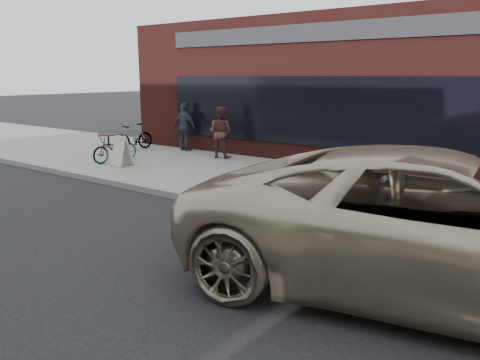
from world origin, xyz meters
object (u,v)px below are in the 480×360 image
cafe_patron_left (220,132)px  cafe_patron_right (185,127)px  bicycle_rear (134,137)px  bicycle_front (115,148)px  cafe_table (108,135)px  minivan (445,226)px  motorcycle (332,222)px  sandwich_sign (122,151)px

cafe_patron_left → cafe_patron_right: bearing=-19.2°
bicycle_rear → cafe_patron_right: size_ratio=0.92×
bicycle_front → cafe_table: bearing=148.5°
minivan → cafe_patron_right: (-9.86, 6.00, 0.07)m
motorcycle → minivan: 1.70m
motorcycle → bicycle_rear: motorcycle is taller
bicycle_rear → cafe_patron_left: cafe_patron_left is taller
cafe_patron_left → cafe_table: bearing=-3.0°
minivan → bicycle_rear: (-11.45, 5.09, -0.30)m
cafe_table → minivan: bearing=-21.8°
bicycle_front → cafe_table: size_ratio=2.00×
motorcycle → cafe_patron_right: size_ratio=1.27×
cafe_patron_right → cafe_patron_left: bearing=170.7°
bicycle_rear → cafe_table: bicycle_rear is taller
bicycle_rear → sandwich_sign: bearing=-41.3°
sandwich_sign → cafe_patron_right: bearing=104.5°
cafe_table → cafe_patron_left: (5.00, 0.43, 0.41)m
sandwich_sign → cafe_patron_left: size_ratio=0.53×
bicycle_front → cafe_patron_left: (2.14, 2.44, 0.41)m
minivan → motorcycle: bearing=68.4°
sandwich_sign → cafe_patron_left: 3.14m
motorcycle → cafe_table: (-11.36, 4.89, -0.02)m
bicycle_front → cafe_patron_right: size_ratio=0.93×
bicycle_rear → cafe_patron_right: bearing=36.9°
sandwich_sign → cafe_patron_left: bearing=69.1°
minivan → bicycle_front: size_ratio=4.27×
bicycle_front → sandwich_sign: (0.65, -0.29, 0.03)m
minivan → cafe_patron_right: bearing=47.8°
minivan → bicycle_front: minivan is taller
bicycle_front → sandwich_sign: sandwich_sign is taller
sandwich_sign → cafe_table: sandwich_sign is taller
bicycle_front → cafe_patron_left: cafe_patron_left is taller
sandwich_sign → bicycle_front: bearing=163.4°
cafe_table → cafe_patron_right: cafe_patron_right is taller
cafe_table → cafe_patron_left: 5.04m
bicycle_rear → sandwich_sign: 2.94m
motorcycle → cafe_patron_left: bearing=131.9°
bicycle_rear → cafe_patron_left: (3.45, 0.54, 0.35)m
motorcycle → minivan: minivan is taller
minivan → cafe_table: size_ratio=8.52×
minivan → cafe_patron_left: 9.78m
motorcycle → cafe_patron_right: cafe_patron_right is taller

